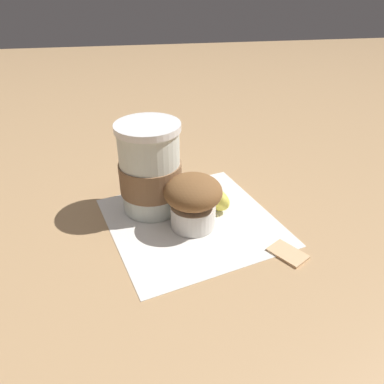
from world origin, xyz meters
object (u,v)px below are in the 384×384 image
(muffin, at_px, (195,199))
(sugar_packet, at_px, (288,252))
(coffee_cup, at_px, (150,170))
(banana, at_px, (183,195))

(muffin, bearing_deg, sugar_packet, -37.26)
(sugar_packet, bearing_deg, coffee_cup, 139.95)
(coffee_cup, height_order, muffin, coffee_cup)
(muffin, xyz_separation_m, sugar_packet, (0.11, -0.09, -0.04))
(coffee_cup, height_order, banana, coffee_cup)
(banana, height_order, sugar_packet, banana)
(banana, bearing_deg, sugar_packet, -49.47)
(coffee_cup, bearing_deg, muffin, -44.79)
(sugar_packet, bearing_deg, banana, 130.53)
(muffin, height_order, sugar_packet, muffin)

